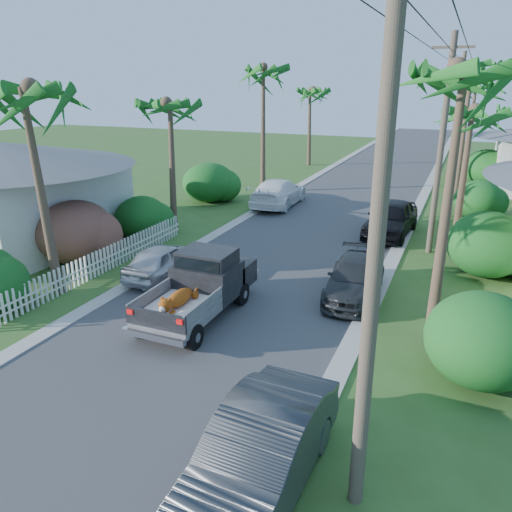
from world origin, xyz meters
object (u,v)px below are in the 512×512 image
at_px(parked_car_rm, 355,279).
at_px(utility_pole_d, 463,110).
at_px(palm_l_c, 263,68).
at_px(palm_l_d, 311,90).
at_px(pickup_truck, 203,284).
at_px(palm_r_d, 476,86).
at_px(utility_pole_a, 375,261).
at_px(palm_l_b, 169,104).
at_px(house_left, 0,197).
at_px(parked_car_ln, 163,260).
at_px(parked_car_rf, 391,218).
at_px(utility_pole_b, 441,147).
at_px(palm_r_b, 473,111).
at_px(parked_car_rn, 259,455).
at_px(palm_r_a, 465,71).
at_px(parked_car_lf, 278,193).
at_px(palm_r_c, 473,65).
at_px(utility_pole_c, 456,121).
at_px(palm_l_a, 26,89).

height_order(parked_car_rm, utility_pole_d, utility_pole_d).
distance_m(palm_l_c, palm_l_d, 12.10).
height_order(pickup_truck, palm_l_c, palm_l_c).
xyz_separation_m(palm_r_d, utility_pole_a, (-0.90, -42.00, -2.14)).
distance_m(pickup_truck, palm_l_b, 11.50).
relative_size(palm_l_d, house_left, 0.86).
bearing_deg(parked_car_ln, palm_r_d, -106.48).
bearing_deg(parked_car_rf, utility_pole_b, -40.78).
bearing_deg(palm_r_b, parked_car_rn, -98.75).
relative_size(parked_car_rn, palm_l_b, 0.65).
height_order(palm_l_d, palm_r_a, palm_r_a).
height_order(palm_r_b, house_left, palm_r_b).
relative_size(parked_car_rn, parked_car_lf, 0.87).
xyz_separation_m(palm_l_d, utility_pole_b, (12.10, -21.00, -1.84)).
bearing_deg(parked_car_rn, parked_car_rf, 92.24).
height_order(pickup_truck, utility_pole_d, utility_pole_d).
bearing_deg(parked_car_rn, parked_car_ln, 132.82).
height_order(pickup_truck, utility_pole_b, utility_pole_b).
relative_size(parked_car_lf, utility_pole_d, 0.61).
height_order(pickup_truck, house_left, house_left).
distance_m(palm_r_a, palm_r_d, 34.01).
distance_m(parked_car_rm, house_left, 16.67).
bearing_deg(parked_car_lf, palm_l_c, -56.71).
xyz_separation_m(parked_car_rm, palm_l_d, (-10.10, 27.00, 5.79)).
relative_size(parked_car_rm, utility_pole_a, 0.50).
bearing_deg(palm_r_c, palm_l_d, 147.79).
xyz_separation_m(pickup_truck, utility_pole_b, (6.23, 9.23, 3.59)).
distance_m(palm_l_d, utility_pole_c, 13.63).
bearing_deg(utility_pole_b, utility_pole_d, 90.00).
bearing_deg(utility_pole_a, palm_l_a, 157.04).
distance_m(pickup_truck, palm_l_d, 31.27).
distance_m(palm_l_b, house_left, 8.92).
bearing_deg(palm_l_b, utility_pole_d, 68.20).
bearing_deg(utility_pole_c, palm_r_b, -85.60).
height_order(palm_r_a, palm_r_b, palm_r_a).
relative_size(palm_l_c, utility_pole_a, 1.02).
relative_size(parked_car_rf, palm_l_b, 0.67).
bearing_deg(utility_pole_b, parked_car_rn, -96.23).
relative_size(house_left, utility_pole_d, 1.00).
bearing_deg(utility_pole_a, parked_car_rn, -164.03).
height_order(parked_car_rm, utility_pole_c, utility_pole_c).
xyz_separation_m(pickup_truck, house_left, (-12.37, 3.23, 1.11)).
xyz_separation_m(pickup_truck, palm_r_b, (7.23, 11.23, 4.94)).
bearing_deg(palm_r_d, palm_l_b, -115.41).
relative_size(pickup_truck, palm_l_a, 0.62).
bearing_deg(palm_r_d, parked_car_rm, -95.02).
bearing_deg(palm_r_b, parked_car_rm, -110.56).
xyz_separation_m(parked_car_rn, palm_r_d, (2.59, 42.48, 5.95)).
distance_m(palm_l_c, utility_pole_b, 15.05).
bearing_deg(parked_car_lf, utility_pole_c, -135.96).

